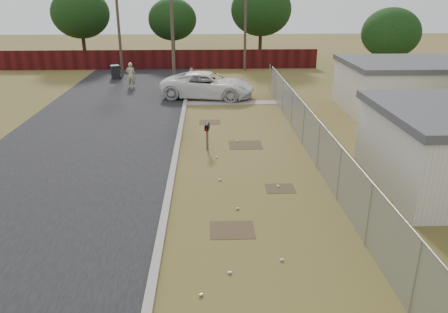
{
  "coord_description": "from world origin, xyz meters",
  "views": [
    {
      "loc": [
        -1.52,
        -16.99,
        7.09
      ],
      "look_at": [
        -0.91,
        -1.37,
        1.1
      ],
      "focal_mm": 35.0,
      "sensor_mm": 36.0,
      "label": 1
    }
  ],
  "objects_px": {
    "pickup_truck": "(208,85)",
    "pedestrian": "(131,75)",
    "trash_bin": "(116,72)",
    "mailbox": "(207,129)"
  },
  "relations": [
    {
      "from": "pickup_truck",
      "to": "pedestrian",
      "type": "height_order",
      "value": "pedestrian"
    },
    {
      "from": "pedestrian",
      "to": "trash_bin",
      "type": "height_order",
      "value": "pedestrian"
    },
    {
      "from": "pickup_truck",
      "to": "trash_bin",
      "type": "bearing_deg",
      "value": 59.28
    },
    {
      "from": "mailbox",
      "to": "pickup_truck",
      "type": "xyz_separation_m",
      "value": [
        0.07,
        10.68,
        -0.13
      ]
    },
    {
      "from": "mailbox",
      "to": "trash_bin",
      "type": "height_order",
      "value": "mailbox"
    },
    {
      "from": "mailbox",
      "to": "pickup_truck",
      "type": "distance_m",
      "value": 10.68
    },
    {
      "from": "pedestrian",
      "to": "mailbox",
      "type": "bearing_deg",
      "value": 113.17
    },
    {
      "from": "mailbox",
      "to": "trash_bin",
      "type": "distance_m",
      "value": 19.4
    },
    {
      "from": "pedestrian",
      "to": "trash_bin",
      "type": "distance_m",
      "value": 3.94
    },
    {
      "from": "trash_bin",
      "to": "pedestrian",
      "type": "bearing_deg",
      "value": -61.71
    }
  ]
}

